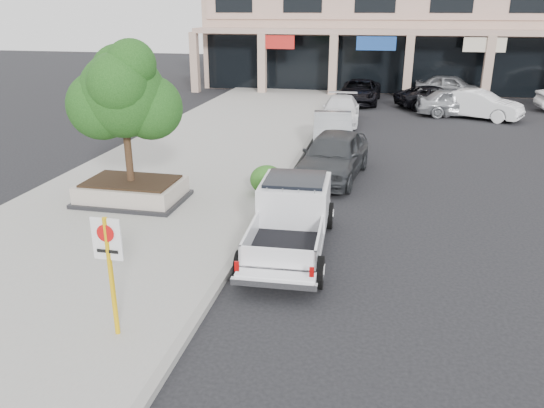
{
  "coord_description": "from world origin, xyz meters",
  "views": [
    {
      "loc": [
        1.79,
        -10.26,
        5.79
      ],
      "look_at": [
        -0.76,
        1.5,
        1.33
      ],
      "focal_mm": 35.0,
      "sensor_mm": 36.0,
      "label": 1
    }
  ],
  "objects_px": {
    "no_parking_sign": "(109,261)",
    "lot_car_b": "(478,104)",
    "planter_tree": "(129,95)",
    "curb_car_d": "(359,91)",
    "curb_car_b": "(332,131)",
    "planter": "(132,191)",
    "lot_car_e": "(451,87)",
    "pickup_truck": "(290,221)",
    "curb_car_c": "(341,110)",
    "lot_car_a": "(459,102)",
    "lot_car_d": "(435,97)",
    "curb_car_a": "(333,155)"
  },
  "relations": [
    {
      "from": "planter_tree",
      "to": "planter",
      "type": "bearing_deg",
      "value": -131.03
    },
    {
      "from": "curb_car_c",
      "to": "curb_car_d",
      "type": "relative_size",
      "value": 0.88
    },
    {
      "from": "lot_car_a",
      "to": "lot_car_d",
      "type": "xyz_separation_m",
      "value": [
        -1.12,
        2.56,
        -0.13
      ]
    },
    {
      "from": "curb_car_b",
      "to": "lot_car_b",
      "type": "bearing_deg",
      "value": 42.68
    },
    {
      "from": "curb_car_a",
      "to": "lot_car_b",
      "type": "height_order",
      "value": "curb_car_a"
    },
    {
      "from": "curb_car_a",
      "to": "curb_car_d",
      "type": "distance_m",
      "value": 16.47
    },
    {
      "from": "pickup_truck",
      "to": "curb_car_c",
      "type": "height_order",
      "value": "pickup_truck"
    },
    {
      "from": "planter_tree",
      "to": "curb_car_b",
      "type": "distance_m",
      "value": 10.11
    },
    {
      "from": "lot_car_d",
      "to": "curb_car_c",
      "type": "bearing_deg",
      "value": 113.09
    },
    {
      "from": "no_parking_sign",
      "to": "curb_car_b",
      "type": "distance_m",
      "value": 15.33
    },
    {
      "from": "planter",
      "to": "lot_car_a",
      "type": "height_order",
      "value": "lot_car_a"
    },
    {
      "from": "curb_car_d",
      "to": "lot_car_a",
      "type": "height_order",
      "value": "lot_car_a"
    },
    {
      "from": "curb_car_c",
      "to": "lot_car_a",
      "type": "bearing_deg",
      "value": 23.77
    },
    {
      "from": "lot_car_a",
      "to": "curb_car_a",
      "type": "bearing_deg",
      "value": 151.12
    },
    {
      "from": "lot_car_b",
      "to": "lot_car_e",
      "type": "height_order",
      "value": "lot_car_e"
    },
    {
      "from": "planter",
      "to": "curb_car_d",
      "type": "bearing_deg",
      "value": 74.52
    },
    {
      "from": "planter",
      "to": "curb_car_c",
      "type": "relative_size",
      "value": 0.67
    },
    {
      "from": "curb_car_b",
      "to": "lot_car_a",
      "type": "height_order",
      "value": "lot_car_a"
    },
    {
      "from": "planter",
      "to": "lot_car_d",
      "type": "xyz_separation_m",
      "value": [
        10.37,
        19.89,
        0.19
      ]
    },
    {
      "from": "planter_tree",
      "to": "lot_car_e",
      "type": "relative_size",
      "value": 0.85
    },
    {
      "from": "curb_car_c",
      "to": "lot_car_d",
      "type": "xyz_separation_m",
      "value": [
        5.24,
        5.72,
        -0.02
      ]
    },
    {
      "from": "planter_tree",
      "to": "curb_car_c",
      "type": "xyz_separation_m",
      "value": [
        5.0,
        14.02,
        -2.73
      ]
    },
    {
      "from": "pickup_truck",
      "to": "curb_car_d",
      "type": "relative_size",
      "value": 0.98
    },
    {
      "from": "lot_car_b",
      "to": "planter_tree",
      "type": "bearing_deg",
      "value": 168.57
    },
    {
      "from": "curb_car_d",
      "to": "no_parking_sign",
      "type": "bearing_deg",
      "value": -93.89
    },
    {
      "from": "no_parking_sign",
      "to": "pickup_truck",
      "type": "bearing_deg",
      "value": 61.57
    },
    {
      "from": "lot_car_b",
      "to": "lot_car_e",
      "type": "distance_m",
      "value": 6.99
    },
    {
      "from": "curb_car_d",
      "to": "lot_car_d",
      "type": "height_order",
      "value": "curb_car_d"
    },
    {
      "from": "pickup_truck",
      "to": "lot_car_d",
      "type": "xyz_separation_m",
      "value": [
        4.99,
        22.12,
        -0.16
      ]
    },
    {
      "from": "curb_car_b",
      "to": "planter_tree",
      "type": "bearing_deg",
      "value": -129.12
    },
    {
      "from": "planter_tree",
      "to": "curb_car_d",
      "type": "bearing_deg",
      "value": 74.76
    },
    {
      "from": "lot_car_e",
      "to": "lot_car_b",
      "type": "bearing_deg",
      "value": -160.09
    },
    {
      "from": "planter",
      "to": "curb_car_d",
      "type": "distance_m",
      "value": 21.47
    },
    {
      "from": "lot_car_b",
      "to": "lot_car_e",
      "type": "relative_size",
      "value": 1.01
    },
    {
      "from": "lot_car_d",
      "to": "curb_car_b",
      "type": "bearing_deg",
      "value": 131.66
    },
    {
      "from": "curb_car_c",
      "to": "lot_car_e",
      "type": "distance_m",
      "value": 11.7
    },
    {
      "from": "curb_car_c",
      "to": "lot_car_d",
      "type": "bearing_deg",
      "value": 44.85
    },
    {
      "from": "lot_car_d",
      "to": "lot_car_a",
      "type": "bearing_deg",
      "value": 179.13
    },
    {
      "from": "planter_tree",
      "to": "curb_car_b",
      "type": "xyz_separation_m",
      "value": [
        5.16,
        8.29,
        -2.65
      ]
    },
    {
      "from": "pickup_truck",
      "to": "planter_tree",
      "type": "bearing_deg",
      "value": 152.9
    },
    {
      "from": "planter",
      "to": "lot_car_e",
      "type": "height_order",
      "value": "lot_car_e"
    },
    {
      "from": "no_parking_sign",
      "to": "lot_car_a",
      "type": "height_order",
      "value": "no_parking_sign"
    },
    {
      "from": "pickup_truck",
      "to": "lot_car_b",
      "type": "height_order",
      "value": "pickup_truck"
    },
    {
      "from": "no_parking_sign",
      "to": "lot_car_b",
      "type": "relative_size",
      "value": 0.49
    },
    {
      "from": "curb_car_b",
      "to": "curb_car_c",
      "type": "height_order",
      "value": "curb_car_b"
    },
    {
      "from": "planter",
      "to": "no_parking_sign",
      "type": "bearing_deg",
      "value": -66.06
    },
    {
      "from": "lot_car_b",
      "to": "lot_car_d",
      "type": "distance_m",
      "value": 3.62
    },
    {
      "from": "planter_tree",
      "to": "curb_car_c",
      "type": "distance_m",
      "value": 15.13
    },
    {
      "from": "lot_car_a",
      "to": "curb_car_d",
      "type": "bearing_deg",
      "value": 54.39
    },
    {
      "from": "lot_car_a",
      "to": "lot_car_e",
      "type": "xyz_separation_m",
      "value": [
        0.18,
        6.55,
        0.0
      ]
    }
  ]
}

